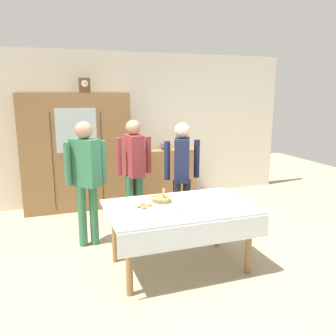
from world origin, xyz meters
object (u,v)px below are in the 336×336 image
object	(u,v)px
person_behind_table_right	(134,164)
pastry_plate	(144,207)
dining_table	(181,215)
book_stack	(166,146)
tea_cup_far_right	(196,196)
person_near_right_end	(86,172)
bookshelf_low	(166,174)
tea_cup_front_edge	(123,212)
tea_cup_mid_left	(133,200)
spoon_center	(232,199)
wall_cabinet	(77,152)
tea_cup_mid_right	(176,208)
person_behind_table_left	(182,168)
bread_basket	(161,199)
mantel_clock	(84,85)
spoon_far_left	(223,204)
tea_cup_back_edge	(161,212)
spoon_mid_left	(236,209)

from	to	relation	value
person_behind_table_right	pastry_plate	bearing A→B (deg)	-99.17
dining_table	book_stack	xyz separation A→B (m)	(0.72, 2.64, 0.36)
tea_cup_far_right	person_near_right_end	size ratio (longest dim) A/B	0.08
bookshelf_low	tea_cup_front_edge	size ratio (longest dim) A/B	8.82
book_stack	tea_cup_mid_left	bearing A→B (deg)	-117.14
person_behind_table_right	book_stack	bearing A→B (deg)	53.70
tea_cup_far_right	spoon_center	distance (m)	0.43
wall_cabinet	tea_cup_mid_right	distance (m)	2.82
dining_table	book_stack	distance (m)	2.76
pastry_plate	spoon_center	distance (m)	1.07
wall_cabinet	dining_table	bearing A→B (deg)	-70.83
tea_cup_mid_left	tea_cup_front_edge	size ratio (longest dim) A/B	1.00
tea_cup_far_right	person_behind_table_left	size ratio (longest dim) A/B	0.08
wall_cabinet	tea_cup_mid_left	bearing A→B (deg)	-79.00
tea_cup_mid_left	wall_cabinet	bearing A→B (deg)	101.00
dining_table	bookshelf_low	xyz separation A→B (m)	(0.72, 2.64, -0.17)
wall_cabinet	tea_cup_mid_left	world-z (taller)	wall_cabinet
pastry_plate	bookshelf_low	bearing A→B (deg)	66.30
spoon_center	wall_cabinet	bearing A→B (deg)	121.61
tea_cup_far_right	tea_cup_mid_left	bearing A→B (deg)	172.84
wall_cabinet	tea_cup_front_edge	world-z (taller)	wall_cabinet
tea_cup_front_edge	bread_basket	world-z (taller)	bread_basket
bread_basket	person_behind_table_right	bearing A→B (deg)	91.75
mantel_clock	tea_cup_far_right	size ratio (longest dim) A/B	1.85
spoon_center	person_behind_table_left	world-z (taller)	person_behind_table_left
dining_table	spoon_far_left	distance (m)	0.50
dining_table	person_near_right_end	bearing A→B (deg)	132.72
dining_table	bookshelf_low	world-z (taller)	bookshelf_low
bookshelf_low	person_behind_table_left	distance (m)	1.80
spoon_far_left	person_near_right_end	xyz separation A→B (m)	(-1.41, 1.07, 0.25)
tea_cup_mid_right	person_behind_table_left	xyz separation A→B (m)	(0.48, 1.05, 0.19)
bread_basket	tea_cup_mid_left	bearing A→B (deg)	162.95
bookshelf_low	person_behind_table_right	size ratio (longest dim) A/B	0.71
tea_cup_far_right	bread_basket	distance (m)	0.44
tea_cup_back_edge	bookshelf_low	bearing A→B (deg)	70.31
mantel_clock	tea_cup_mid_right	bearing A→B (deg)	-77.14
wall_cabinet	spoon_mid_left	distance (m)	3.23
tea_cup_mid_left	spoon_mid_left	bearing A→B (deg)	-32.18
wall_cabinet	spoon_center	xyz separation A→B (m)	(1.57, -2.55, -0.24)
tea_cup_mid_left	tea_cup_front_edge	bearing A→B (deg)	-118.66
mantel_clock	spoon_far_left	distance (m)	3.22
dining_table	tea_cup_mid_left	world-z (taller)	tea_cup_mid_left
wall_cabinet	bookshelf_low	bearing A→B (deg)	1.79
wall_cabinet	mantel_clock	bearing A→B (deg)	-0.20
spoon_mid_left	bread_basket	bearing A→B (deg)	142.19
pastry_plate	spoon_far_left	size ratio (longest dim) A/B	2.35
tea_cup_mid_left	tea_cup_far_right	distance (m)	0.76
mantel_clock	person_behind_table_left	distance (m)	2.28
tea_cup_back_edge	spoon_mid_left	xyz separation A→B (m)	(0.82, -0.11, -0.02)
bookshelf_low	bread_basket	xyz separation A→B (m)	(-0.87, -2.40, 0.31)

